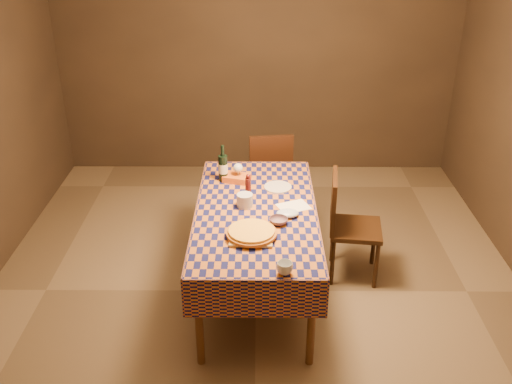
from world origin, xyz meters
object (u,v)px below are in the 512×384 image
dining_table (256,218)px  cutting_board (252,235)px  white_plate (278,187)px  wine_bottle (223,167)px  pizza (252,232)px  chair_far (269,170)px  chair_right (346,221)px  bowl (278,221)px

dining_table → cutting_board: cutting_board is taller
cutting_board → white_plate: size_ratio=1.32×
wine_bottle → white_plate: wine_bottle is taller
cutting_board → pizza: pizza is taller
pizza → chair_far: (0.15, 1.67, -0.28)m
white_plate → chair_right: 0.64m
wine_bottle → white_plate: (0.46, -0.14, -0.11)m
chair_right → cutting_board: bearing=-139.8°
white_plate → cutting_board: bearing=-105.0°
dining_table → chair_far: (0.13, 1.27, -0.17)m
wine_bottle → chair_right: (1.03, -0.26, -0.37)m
white_plate → chair_right: size_ratio=0.25×
dining_table → wine_bottle: (-0.28, 0.52, 0.20)m
cutting_board → chair_far: (0.15, 1.67, -0.26)m
cutting_board → wine_bottle: wine_bottle is taller
dining_table → white_plate: size_ratio=8.02×
dining_table → white_plate: 0.43m
pizza → white_plate: bearing=75.0°
dining_table → pizza: pizza is taller
dining_table → chair_right: chair_right is taller
chair_far → chair_right: (0.63, -1.00, 0.00)m
dining_table → wine_bottle: wine_bottle is taller
cutting_board → bowl: bowl is taller
bowl → wine_bottle: bearing=121.6°
bowl → chair_right: size_ratio=0.15×
wine_bottle → pizza: bearing=-74.6°
dining_table → bowl: 0.28m
chair_far → chair_right: same height
chair_far → chair_right: bearing=-58.0°
pizza → white_plate: pizza is taller
dining_table → chair_right: 0.82m
dining_table → bowl: size_ratio=13.35×
dining_table → chair_far: chair_far is taller
white_plate → chair_far: bearing=93.5°
wine_bottle → bowl: bearing=-58.4°
pizza → chair_far: size_ratio=0.52×
pizza → chair_right: 1.06m
bowl → wine_bottle: size_ratio=0.43×
pizza → chair_right: size_ratio=0.52×
dining_table → chair_far: 1.29m
cutting_board → chair_far: chair_far is taller
white_plate → dining_table: bearing=-115.1°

